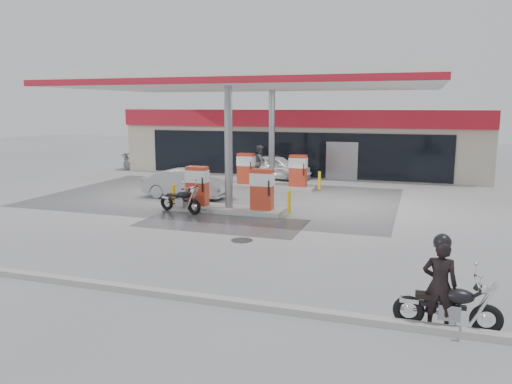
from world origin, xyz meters
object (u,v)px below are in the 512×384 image
(sedan_white, at_px, (276,167))
(attendant, at_px, (260,162))
(biker_main, at_px, (440,285))
(parked_motorcycle, at_px, (181,201))
(hatchback_silver, at_px, (186,184))
(pump_island_near, at_px, (229,194))
(parked_car_left, at_px, (152,161))
(main_motorcycle, at_px, (449,308))
(parked_car_right, at_px, (383,168))
(pump_island_far, at_px, (272,175))

(sedan_white, relative_size, attendant, 2.07)
(biker_main, relative_size, parked_motorcycle, 0.86)
(attendant, relative_size, hatchback_silver, 0.50)
(pump_island_near, distance_m, parked_motorcycle, 1.95)
(attendant, bearing_deg, parked_car_left, 61.68)
(biker_main, distance_m, hatchback_silver, 15.37)
(main_motorcycle, bearing_deg, parked_car_right, 97.21)
(sedan_white, distance_m, attendant, 0.95)
(attendant, bearing_deg, parked_motorcycle, 165.70)
(parked_car_right, bearing_deg, pump_island_far, 147.60)
(pump_island_near, height_order, hatchback_silver, pump_island_near)
(pump_island_near, distance_m, biker_main, 11.72)
(pump_island_near, bearing_deg, parked_car_left, 131.92)
(sedan_white, distance_m, parked_car_left, 9.49)
(pump_island_far, xyz_separation_m, hatchback_silver, (-2.98, -3.80, -0.05))
(parked_car_left, distance_m, parked_car_right, 15.22)
(main_motorcycle, height_order, parked_car_right, parked_car_right)
(hatchback_silver, bearing_deg, main_motorcycle, -132.64)
(parked_motorcycle, relative_size, sedan_white, 0.50)
(sedan_white, xyz_separation_m, parked_car_left, (-9.29, 1.94, -0.17))
(main_motorcycle, bearing_deg, parked_motorcycle, 140.05)
(hatchback_silver, relative_size, parked_car_left, 1.08)
(main_motorcycle, height_order, hatchback_silver, hatchback_silver)
(parked_motorcycle, bearing_deg, sedan_white, 98.78)
(biker_main, distance_m, parked_car_left, 26.69)
(hatchback_silver, bearing_deg, parked_motorcycle, -155.20)
(attendant, distance_m, hatchback_silver, 6.77)
(parked_car_left, bearing_deg, main_motorcycle, -159.59)
(main_motorcycle, xyz_separation_m, biker_main, (-0.19, -0.01, 0.43))
(sedan_white, bearing_deg, parked_car_right, -63.72)
(biker_main, bearing_deg, attendant, -60.07)
(parked_motorcycle, relative_size, parked_car_left, 0.55)
(pump_island_near, relative_size, sedan_white, 1.24)
(pump_island_near, bearing_deg, hatchback_silver, 143.61)
(pump_island_far, bearing_deg, pump_island_near, -90.00)
(pump_island_near, relative_size, parked_car_right, 1.11)
(hatchback_silver, bearing_deg, parked_car_right, -39.07)
(pump_island_near, bearing_deg, parked_car_right, 65.47)
(parked_car_right, bearing_deg, parked_car_left, 102.54)
(pump_island_near, xyz_separation_m, parked_car_right, (5.21, 11.43, -0.06))
(pump_island_near, xyz_separation_m, main_motorcycle, (7.94, -8.80, -0.26))
(pump_island_near, relative_size, pump_island_far, 1.00)
(main_motorcycle, height_order, parked_car_left, parked_car_left)
(hatchback_silver, bearing_deg, attendant, -9.96)
(sedan_white, height_order, parked_car_left, sedan_white)
(sedan_white, relative_size, parked_car_right, 0.89)
(pump_island_far, height_order, hatchback_silver, pump_island_far)
(parked_motorcycle, bearing_deg, attendant, 103.35)
(pump_island_far, distance_m, parked_car_right, 7.53)
(parked_motorcycle, distance_m, hatchback_silver, 3.25)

